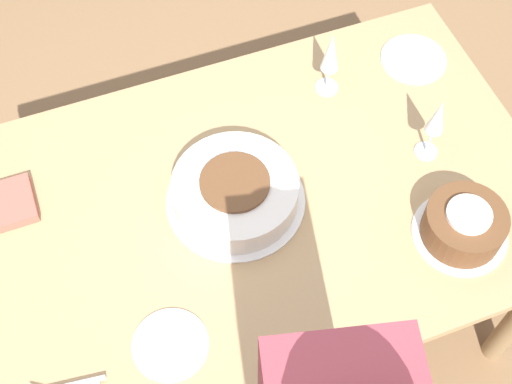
{
  "coord_description": "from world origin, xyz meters",
  "views": [
    {
      "loc": [
        -0.34,
        -0.9,
        2.37
      ],
      "look_at": [
        0.0,
        0.0,
        0.8
      ],
      "focal_mm": 50.0,
      "sensor_mm": 36.0,
      "label": 1
    }
  ],
  "objects_px": {
    "cake_front_chocolate": "(464,225)",
    "wine_glass_near": "(331,55)",
    "cake_center_white": "(235,192)",
    "wine_glass_far": "(437,119)"
  },
  "relations": [
    {
      "from": "wine_glass_near",
      "to": "wine_glass_far",
      "type": "height_order",
      "value": "same"
    },
    {
      "from": "cake_front_chocolate",
      "to": "wine_glass_near",
      "type": "distance_m",
      "value": 0.59
    },
    {
      "from": "cake_center_white",
      "to": "cake_front_chocolate",
      "type": "relative_size",
      "value": 1.5
    },
    {
      "from": "cake_center_white",
      "to": "wine_glass_near",
      "type": "height_order",
      "value": "wine_glass_near"
    },
    {
      "from": "cake_center_white",
      "to": "wine_glass_near",
      "type": "relative_size",
      "value": 1.7
    },
    {
      "from": "cake_center_white",
      "to": "cake_front_chocolate",
      "type": "xyz_separation_m",
      "value": [
        0.51,
        -0.3,
        0.0
      ]
    },
    {
      "from": "cake_front_chocolate",
      "to": "wine_glass_far",
      "type": "bearing_deg",
      "value": 81.27
    },
    {
      "from": "cake_center_white",
      "to": "wine_glass_far",
      "type": "xyz_separation_m",
      "value": [
        0.55,
        -0.04,
        0.1
      ]
    },
    {
      "from": "cake_front_chocolate",
      "to": "wine_glass_near",
      "type": "relative_size",
      "value": 1.13
    },
    {
      "from": "cake_front_chocolate",
      "to": "wine_glass_far",
      "type": "height_order",
      "value": "wine_glass_far"
    }
  ]
}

